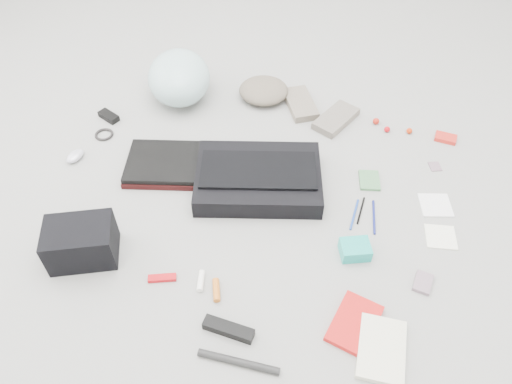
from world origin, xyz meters
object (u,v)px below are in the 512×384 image
(book_red, at_px, (354,323))
(messenger_bag, at_px, (258,178))
(camera_bag, at_px, (81,242))
(accordion_wallet, at_px, (355,249))
(laptop, at_px, (168,162))
(bike_helmet, at_px, (179,77))

(book_red, bearing_deg, messenger_bag, 145.76)
(camera_bag, distance_m, accordion_wallet, 0.93)
(laptop, height_order, book_red, laptop)
(book_red, bearing_deg, bike_helmet, 148.59)
(camera_bag, xyz_separation_m, book_red, (0.93, 0.01, -0.06))
(messenger_bag, relative_size, accordion_wallet, 4.75)
(messenger_bag, height_order, camera_bag, camera_bag)
(bike_helmet, xyz_separation_m, camera_bag, (0.03, -0.93, -0.03))
(laptop, relative_size, book_red, 1.72)
(messenger_bag, height_order, laptop, messenger_bag)
(laptop, bearing_deg, bike_helmet, 91.68)
(camera_bag, relative_size, accordion_wallet, 2.23)
(bike_helmet, height_order, book_red, bike_helmet)
(laptop, xyz_separation_m, book_red, (0.83, -0.47, -0.02))
(messenger_bag, relative_size, laptop, 1.46)
(laptop, distance_m, camera_bag, 0.49)
(messenger_bag, relative_size, book_red, 2.52)
(laptop, xyz_separation_m, camera_bag, (-0.10, -0.48, 0.04))
(bike_helmet, bearing_deg, laptop, -96.72)
(laptop, relative_size, bike_helmet, 0.93)
(camera_bag, bearing_deg, book_red, -24.08)
(camera_bag, height_order, accordion_wallet, camera_bag)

